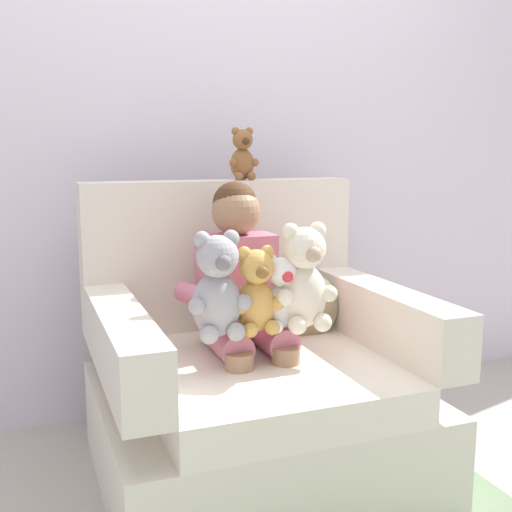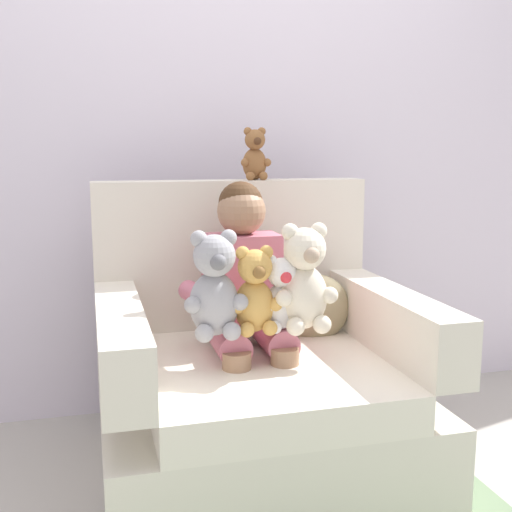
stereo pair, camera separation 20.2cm
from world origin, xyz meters
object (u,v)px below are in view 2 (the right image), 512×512
(throw_pillow, at_px, (315,308))
(plush_white, at_px, (281,295))
(armchair, at_px, (255,384))
(plush_brown_on_backrest, at_px, (255,156))
(seated_child, at_px, (246,289))
(plush_grey, at_px, (215,288))
(plush_cream, at_px, (304,281))
(plush_honey, at_px, (255,293))

(throw_pillow, bearing_deg, plush_white, -129.11)
(armchair, bearing_deg, plush_brown_on_backrest, 75.26)
(seated_child, distance_m, plush_grey, 0.24)
(seated_child, distance_m, plush_cream, 0.24)
(armchair, distance_m, seated_child, 0.34)
(plush_grey, bearing_deg, armchair, 34.61)
(seated_child, bearing_deg, plush_brown_on_backrest, 68.36)
(plush_grey, xyz_separation_m, plush_brown_on_backrest, (0.26, 0.51, 0.40))
(plush_grey, relative_size, plush_honey, 1.20)
(plush_grey, bearing_deg, seated_child, 44.34)
(seated_child, height_order, plush_honey, seated_child)
(plush_grey, relative_size, throw_pillow, 1.30)
(seated_child, relative_size, plush_grey, 2.44)
(seated_child, xyz_separation_m, throw_pillow, (0.29, 0.10, -0.11))
(plush_white, height_order, plush_brown_on_backrest, plush_brown_on_backrest)
(plush_grey, bearing_deg, throw_pillow, 25.80)
(plush_grey, xyz_separation_m, plush_cream, (0.29, -0.00, 0.01))
(plush_brown_on_backrest, bearing_deg, throw_pillow, -54.18)
(plush_grey, distance_m, throw_pillow, 0.55)
(plush_white, bearing_deg, throw_pillow, 39.97)
(plush_cream, xyz_separation_m, throw_pillow, (0.15, 0.28, -0.17))
(plush_cream, bearing_deg, plush_grey, 164.03)
(armchair, bearing_deg, plush_honey, -105.23)
(seated_child, bearing_deg, plush_grey, -130.43)
(armchair, bearing_deg, throw_pillow, 26.14)
(plush_honey, xyz_separation_m, plush_cream, (0.16, -0.01, 0.03))
(plush_grey, xyz_separation_m, throw_pillow, (0.44, 0.28, -0.17))
(throw_pillow, bearing_deg, plush_brown_on_backrest, 128.09)
(seated_child, xyz_separation_m, plush_brown_on_backrest, (0.12, 0.32, 0.45))
(plush_grey, height_order, plush_honey, plush_grey)
(plush_grey, height_order, plush_white, plush_grey)
(plush_white, bearing_deg, plush_brown_on_backrest, 74.33)
(seated_child, bearing_deg, armchair, -56.91)
(plush_honey, distance_m, plush_cream, 0.16)
(plush_white, xyz_separation_m, throw_pillow, (0.22, 0.27, -0.12))
(plush_honey, relative_size, plush_brown_on_backrest, 1.39)
(plush_white, relative_size, plush_brown_on_backrest, 1.23)
(seated_child, xyz_separation_m, plush_grey, (-0.15, -0.18, 0.05))
(plush_white, distance_m, throw_pillow, 0.36)
(plush_brown_on_backrest, bearing_deg, plush_white, -97.02)
(plush_honey, xyz_separation_m, plush_brown_on_backrest, (0.13, 0.50, 0.42))
(armchair, relative_size, plush_brown_on_backrest, 5.22)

